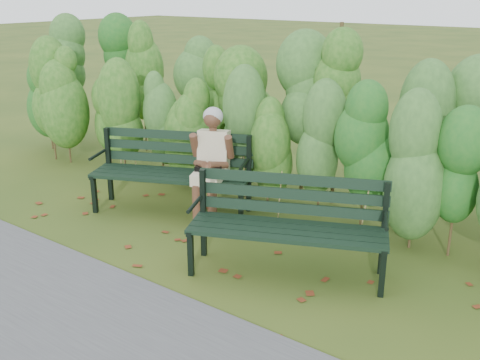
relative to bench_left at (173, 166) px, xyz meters
The scene contains 7 objects.
ground 1.57m from the bench_left, 27.10° to the right, with size 80.00×80.00×0.00m, color #2F4717.
footpath 3.20m from the bench_left, 65.63° to the right, with size 60.00×2.50×0.01m, color #474749.
hedge_band 1.89m from the bench_left, 42.71° to the left, with size 11.04×1.67×2.42m.
leaf_litter 1.71m from the bench_left, 28.02° to the right, with size 5.86×2.17×0.01m.
bench_left is the anchor object (origin of this frame).
bench_right 2.17m from the bench_left, 15.10° to the right, with size 2.05×1.37×0.98m.
seated_woman 0.63m from the bench_left, ahead, with size 0.65×0.85×1.40m.
Camera 1 is at (3.48, -4.38, 2.77)m, focal length 42.00 mm.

